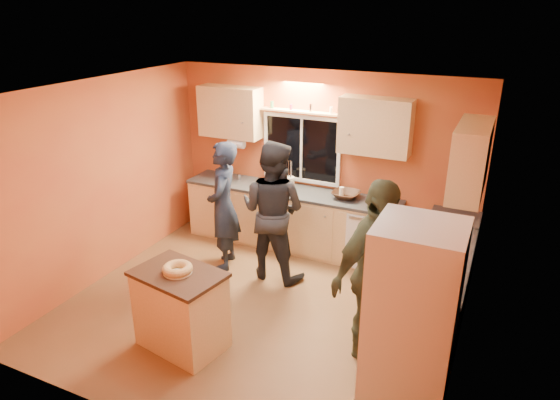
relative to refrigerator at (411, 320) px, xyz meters
The scene contains 14 objects.
ground 2.24m from the refrigerator, 157.06° to the left, with size 4.50×4.50×0.00m, color brown.
room_shell 2.26m from the refrigerator, 145.60° to the left, with size 4.54×4.04×2.61m.
back_counter 3.16m from the refrigerator, 126.89° to the left, with size 4.23×0.62×0.90m.
right_counter 1.38m from the refrigerator, 87.36° to the left, with size 0.62×1.84×0.90m.
refrigerator is the anchor object (origin of this frame).
island 2.37m from the refrigerator, behind, with size 1.01×0.78×0.88m.
bundt_pastry 2.33m from the refrigerator, behind, with size 0.31×0.31×0.09m, color tan.
person_left 3.22m from the refrigerator, 151.00° to the left, with size 0.65×0.43×1.78m, color black.
person_center 2.64m from the refrigerator, 142.48° to the left, with size 0.91×0.71×1.86m, color black.
person_right 0.72m from the refrigerator, 130.99° to the left, with size 1.14×0.47×1.94m, color #303622.
mixing_bowl 2.89m from the refrigerator, 119.08° to the left, with size 0.38×0.38×0.09m, color black.
utensil_crock 3.43m from the refrigerator, 131.69° to the left, with size 0.14×0.14×0.17m, color #F0E9C9.
potted_plant 0.53m from the refrigerator, 88.83° to the left, with size 0.30×0.26×0.33m, color gray.
red_box 1.84m from the refrigerator, 90.35° to the left, with size 0.16×0.12×0.07m, color #B21B33.
Camera 1 is at (2.38, -4.54, 3.44)m, focal length 32.00 mm.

